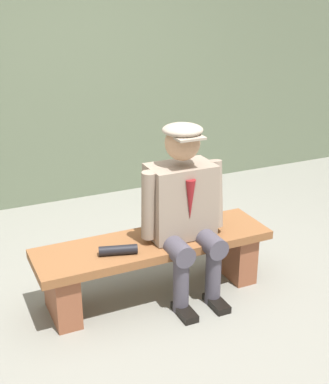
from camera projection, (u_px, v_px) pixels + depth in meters
name	position (u px, v px, depth m)	size (l,w,h in m)	color
ground_plane	(154.00, 293.00, 3.84)	(30.00, 30.00, 0.00)	gray
bench	(154.00, 258.00, 3.73)	(1.70, 0.47, 0.44)	brown
seated_man	(184.00, 204.00, 3.62)	(0.63, 0.60, 1.26)	gray
rolled_magazine	(118.00, 250.00, 3.47)	(0.06, 0.06, 0.26)	black
stadium_wall	(67.00, 100.00, 5.30)	(12.00, 0.24, 2.05)	#5F6C54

